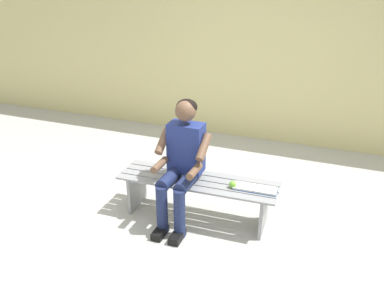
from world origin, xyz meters
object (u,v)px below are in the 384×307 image
Objects in this scene: person_seated at (182,160)px; book_open at (255,188)px; apple at (233,184)px; bench_near at (197,189)px.

person_seated is 2.96× the size of book_open.
apple is 0.17× the size of book_open.
book_open is (-0.71, -0.11, -0.23)m from person_seated.
bench_near is at bearing -0.79° from book_open.
person_seated is at bearing 37.97° from bench_near.
person_seated is at bearing 6.89° from book_open.
book_open is at bearing -178.54° from bench_near.
bench_near is 3.87× the size of book_open.
person_seated reaches higher than apple.
person_seated is at bearing 7.98° from apple.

